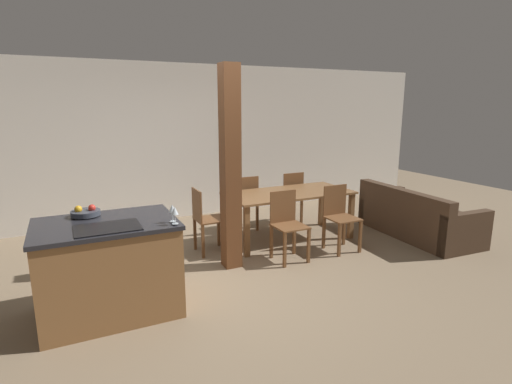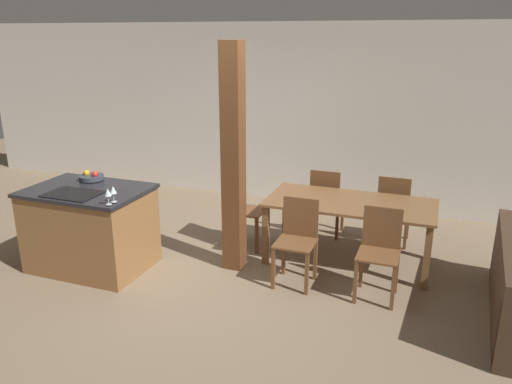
{
  "view_description": "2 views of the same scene",
  "coord_description": "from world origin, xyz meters",
  "px_view_note": "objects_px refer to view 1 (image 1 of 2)",
  "views": [
    {
      "loc": [
        -1.49,
        -4.11,
        2.01
      ],
      "look_at": [
        0.6,
        0.2,
        0.95
      ],
      "focal_mm": 28.0,
      "sensor_mm": 36.0,
      "label": 1
    },
    {
      "loc": [
        2.33,
        -4.45,
        2.53
      ],
      "look_at": [
        0.6,
        0.2,
        0.95
      ],
      "focal_mm": 35.0,
      "sensor_mm": 36.0,
      "label": 2
    }
  ],
  "objects_px": {
    "dining_table": "(289,198)",
    "couch": "(416,219)",
    "wine_glass_middle": "(172,209)",
    "dining_chair_near_right": "(339,216)",
    "dining_chair_near_left": "(287,224)",
    "timber_post": "(230,170)",
    "kitchen_island": "(109,268)",
    "dining_chair_far_right": "(290,196)",
    "dining_chair_head_end": "(206,219)",
    "fruit_bowl": "(85,212)",
    "dining_chair_far_left": "(244,201)",
    "wine_glass_near": "(175,211)"
  },
  "relations": [
    {
      "from": "dining_table",
      "to": "dining_chair_far_right",
      "type": "relative_size",
      "value": 2.08
    },
    {
      "from": "couch",
      "to": "timber_post",
      "type": "relative_size",
      "value": 0.77
    },
    {
      "from": "dining_chair_far_right",
      "to": "timber_post",
      "type": "xyz_separation_m",
      "value": [
        -1.59,
        -1.27,
        0.75
      ]
    },
    {
      "from": "kitchen_island",
      "to": "couch",
      "type": "bearing_deg",
      "value": 5.13
    },
    {
      "from": "dining_chair_far_right",
      "to": "couch",
      "type": "xyz_separation_m",
      "value": [
        1.45,
        -1.41,
        -0.21
      ]
    },
    {
      "from": "dining_chair_near_left",
      "to": "wine_glass_near",
      "type": "bearing_deg",
      "value": -153.67
    },
    {
      "from": "dining_chair_far_left",
      "to": "timber_post",
      "type": "distance_m",
      "value": 1.65
    },
    {
      "from": "dining_chair_far_right",
      "to": "couch",
      "type": "bearing_deg",
      "value": 135.88
    },
    {
      "from": "wine_glass_middle",
      "to": "wine_glass_near",
      "type": "bearing_deg",
      "value": -90.0
    },
    {
      "from": "dining_chair_near_left",
      "to": "dining_chair_far_right",
      "type": "relative_size",
      "value": 1.0
    },
    {
      "from": "kitchen_island",
      "to": "dining_table",
      "type": "xyz_separation_m",
      "value": [
        2.68,
        1.14,
        0.17
      ]
    },
    {
      "from": "dining_chair_near_left",
      "to": "couch",
      "type": "relative_size",
      "value": 0.47
    },
    {
      "from": "fruit_bowl",
      "to": "dining_chair_near_right",
      "type": "xyz_separation_m",
      "value": [
        3.25,
        0.17,
        -0.48
      ]
    },
    {
      "from": "kitchen_island",
      "to": "dining_chair_far_right",
      "type": "relative_size",
      "value": 1.43
    },
    {
      "from": "dining_table",
      "to": "dining_chair_near_left",
      "type": "xyz_separation_m",
      "value": [
        -0.42,
        -0.68,
        -0.15
      ]
    },
    {
      "from": "fruit_bowl",
      "to": "dining_table",
      "type": "relative_size",
      "value": 0.15
    },
    {
      "from": "kitchen_island",
      "to": "couch",
      "type": "relative_size",
      "value": 0.68
    },
    {
      "from": "dining_table",
      "to": "couch",
      "type": "height_order",
      "value": "couch"
    },
    {
      "from": "kitchen_island",
      "to": "dining_chair_near_left",
      "type": "xyz_separation_m",
      "value": [
        2.25,
        0.45,
        0.02
      ]
    },
    {
      "from": "dining_chair_near_left",
      "to": "kitchen_island",
      "type": "bearing_deg",
      "value": -168.61
    },
    {
      "from": "fruit_bowl",
      "to": "dining_chair_far_left",
      "type": "height_order",
      "value": "fruit_bowl"
    },
    {
      "from": "dining_table",
      "to": "dining_chair_near_right",
      "type": "bearing_deg",
      "value": -58.32
    },
    {
      "from": "fruit_bowl",
      "to": "dining_chair_near_left",
      "type": "relative_size",
      "value": 0.31
    },
    {
      "from": "dining_chair_near_left",
      "to": "dining_chair_head_end",
      "type": "bearing_deg",
      "value": 142.36
    },
    {
      "from": "dining_chair_near_right",
      "to": "couch",
      "type": "distance_m",
      "value": 1.47
    },
    {
      "from": "wine_glass_middle",
      "to": "dining_chair_near_right",
      "type": "bearing_deg",
      "value": 16.53
    },
    {
      "from": "fruit_bowl",
      "to": "dining_table",
      "type": "xyz_separation_m",
      "value": [
        2.83,
        0.85,
        -0.33
      ]
    },
    {
      "from": "wine_glass_middle",
      "to": "dining_chair_near_left",
      "type": "bearing_deg",
      "value": 23.99
    },
    {
      "from": "fruit_bowl",
      "to": "wine_glass_near",
      "type": "bearing_deg",
      "value": -42.63
    },
    {
      "from": "wine_glass_middle",
      "to": "dining_chair_near_right",
      "type": "distance_m",
      "value": 2.7
    },
    {
      "from": "kitchen_island",
      "to": "wine_glass_near",
      "type": "bearing_deg",
      "value": -33.66
    },
    {
      "from": "dining_chair_far_left",
      "to": "dining_table",
      "type": "bearing_deg",
      "value": 121.68
    },
    {
      "from": "wine_glass_middle",
      "to": "dining_chair_near_right",
      "type": "xyz_separation_m",
      "value": [
        2.53,
        0.75,
        -0.57
      ]
    },
    {
      "from": "dining_chair_near_left",
      "to": "dining_chair_near_right",
      "type": "height_order",
      "value": "same"
    },
    {
      "from": "dining_table",
      "to": "dining_chair_far_right",
      "type": "distance_m",
      "value": 0.82
    },
    {
      "from": "fruit_bowl",
      "to": "couch",
      "type": "height_order",
      "value": "fruit_bowl"
    },
    {
      "from": "kitchen_island",
      "to": "wine_glass_middle",
      "type": "height_order",
      "value": "wine_glass_middle"
    },
    {
      "from": "dining_table",
      "to": "dining_chair_head_end",
      "type": "bearing_deg",
      "value": -180.0
    },
    {
      "from": "dining_table",
      "to": "dining_chair_far_left",
      "type": "distance_m",
      "value": 0.82
    },
    {
      "from": "wine_glass_near",
      "to": "dining_chair_head_end",
      "type": "bearing_deg",
      "value": 62.15
    },
    {
      "from": "wine_glass_near",
      "to": "dining_chair_far_left",
      "type": "xyz_separation_m",
      "value": [
        1.69,
        2.2,
        -0.57
      ]
    },
    {
      "from": "dining_table",
      "to": "dining_chair_near_left",
      "type": "height_order",
      "value": "dining_chair_near_left"
    },
    {
      "from": "wine_glass_near",
      "to": "dining_chair_near_left",
      "type": "bearing_deg",
      "value": 26.33
    },
    {
      "from": "wine_glass_middle",
      "to": "couch",
      "type": "xyz_separation_m",
      "value": [
        3.98,
        0.7,
        -0.78
      ]
    },
    {
      "from": "dining_table",
      "to": "timber_post",
      "type": "relative_size",
      "value": 0.76
    },
    {
      "from": "wine_glass_middle",
      "to": "dining_chair_far_left",
      "type": "relative_size",
      "value": 0.18
    },
    {
      "from": "timber_post",
      "to": "couch",
      "type": "bearing_deg",
      "value": -2.71
    },
    {
      "from": "wine_glass_near",
      "to": "dining_table",
      "type": "bearing_deg",
      "value": 35.74
    },
    {
      "from": "dining_chair_near_right",
      "to": "dining_chair_head_end",
      "type": "bearing_deg",
      "value": 158.44
    },
    {
      "from": "dining_chair_head_end",
      "to": "dining_chair_near_left",
      "type": "bearing_deg",
      "value": -127.64
    }
  ]
}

